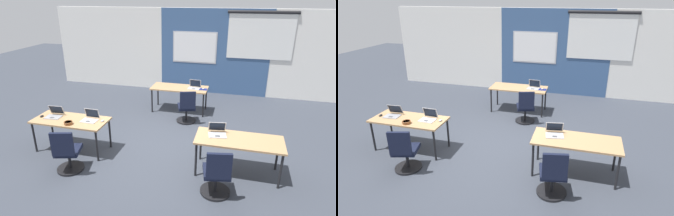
{
  "view_description": "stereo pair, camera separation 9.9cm",
  "coord_description": "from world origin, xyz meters",
  "views": [
    {
      "loc": [
        1.67,
        -5.4,
        3.18
      ],
      "look_at": [
        0.21,
        0.13,
        0.9
      ],
      "focal_mm": 30.37,
      "sensor_mm": 36.0,
      "label": 1
    },
    {
      "loc": [
        1.76,
        -5.38,
        3.18
      ],
      "look_at": [
        0.21,
        0.13,
        0.9
      ],
      "focal_mm": 30.37,
      "sensor_mm": 36.0,
      "label": 2
    }
  ],
  "objects": [
    {
      "name": "chair_near_right_inner",
      "position": [
        1.44,
        -1.37,
        0.38
      ],
      "size": [
        0.52,
        0.57,
        0.92
      ],
      "rotation": [
        0.0,
        0.0,
        3.34
      ],
      "color": "black",
      "rests_on": "ground"
    },
    {
      "name": "chair_far_right",
      "position": [
        0.37,
        1.44,
        0.38
      ],
      "size": [
        0.55,
        0.6,
        0.92
      ],
      "rotation": [
        0.0,
        0.0,
        3.45
      ],
      "color": "black",
      "rests_on": "ground"
    },
    {
      "name": "chair_near_left_inner",
      "position": [
        -1.37,
        -1.38,
        0.38
      ],
      "size": [
        0.54,
        0.6,
        0.92
      ],
      "rotation": [
        0.0,
        0.0,
        3.42
      ],
      "color": "black",
      "rests_on": "ground"
    },
    {
      "name": "mouse_near_left_inner",
      "position": [
        -1.04,
        -0.52,
        0.74
      ],
      "size": [
        0.06,
        0.1,
        0.03
      ],
      "color": "#B2B2B7",
      "rests_on": "desk_near_left"
    },
    {
      "name": "desk_near_right",
      "position": [
        1.75,
        -0.6,
        0.66
      ],
      "size": [
        1.6,
        0.7,
        0.72
      ],
      "color": "tan",
      "rests_on": "ground"
    },
    {
      "name": "ground_plane",
      "position": [
        0.0,
        0.0,
        0.0
      ],
      "size": [
        24.0,
        24.0,
        0.0
      ],
      "color": "#383D47"
    },
    {
      "name": "laptop_near_right_inner",
      "position": [
        1.34,
        -0.5,
        0.77
      ],
      "size": [
        0.38,
        0.37,
        0.22
      ],
      "rotation": [
        0.0,
        0.0,
        0.18
      ],
      "color": "#B7B7BC",
      "rests_on": "desk_near_right"
    },
    {
      "name": "mouse_near_left_end",
      "position": [
        -2.43,
        -0.63,
        0.74
      ],
      "size": [
        0.06,
        0.1,
        0.03
      ],
      "color": "black",
      "rests_on": "desk_near_left"
    },
    {
      "name": "mouse_far_right",
      "position": [
        0.68,
        2.18,
        0.74
      ],
      "size": [
        0.09,
        0.11,
        0.03
      ],
      "color": "#B2B2B7",
      "rests_on": "mousepad_far_right"
    },
    {
      "name": "laptop_near_left_inner",
      "position": [
        -1.32,
        -0.53,
        0.77
      ],
      "size": [
        0.34,
        0.29,
        0.23
      ],
      "rotation": [
        0.0,
        0.0,
        -0.03
      ],
      "color": "silver",
      "rests_on": "desk_near_left"
    },
    {
      "name": "laptop_far_right",
      "position": [
        0.43,
        2.21,
        0.77
      ],
      "size": [
        0.36,
        0.3,
        0.24
      ],
      "rotation": [
        0.0,
        0.0,
        -0.1
      ],
      "color": "#B7B7BC",
      "rests_on": "desk_far_center"
    },
    {
      "name": "mousepad_far_right",
      "position": [
        0.68,
        2.18,
        0.72
      ],
      "size": [
        0.22,
        0.19,
        0.0
      ],
      "color": "navy",
      "rests_on": "desk_far_center"
    },
    {
      "name": "desk_far_center",
      "position": [
        0.0,
        2.2,
        0.66
      ],
      "size": [
        1.6,
        0.7,
        0.72
      ],
      "color": "tan",
      "rests_on": "ground"
    },
    {
      "name": "laptop_near_left_end",
      "position": [
        -2.17,
        -0.55,
        0.77
      ],
      "size": [
        0.36,
        0.34,
        0.22
      ],
      "rotation": [
        0.0,
        0.0,
        0.09
      ],
      "color": "#9E9EA3",
      "rests_on": "desk_near_left"
    },
    {
      "name": "snack_bowl",
      "position": [
        -1.65,
        -0.83,
        0.76
      ],
      "size": [
        0.18,
        0.18,
        0.06
      ],
      "color": "brown",
      "rests_on": "desk_near_left"
    },
    {
      "name": "back_wall_assembly",
      "position": [
        0.04,
        4.19,
        1.41
      ],
      "size": [
        10.0,
        0.27,
        2.8
      ],
      "color": "silver",
      "rests_on": "ground"
    },
    {
      "name": "desk_near_left",
      "position": [
        -1.75,
        -0.6,
        0.66
      ],
      "size": [
        1.6,
        0.7,
        0.72
      ],
      "color": "tan",
      "rests_on": "ground"
    }
  ]
}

